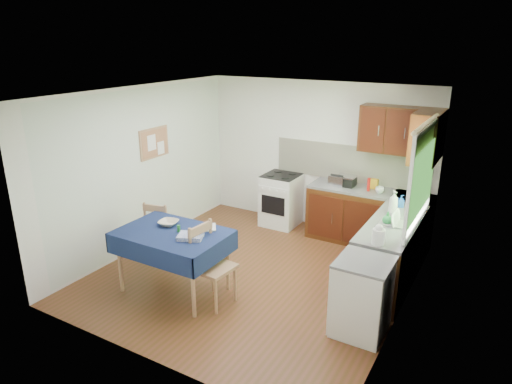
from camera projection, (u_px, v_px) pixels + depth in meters
The scene contains 33 objects.
floor at pixel (254, 274), 6.42m from camera, with size 4.20×4.20×0.00m, color #4F3115.
ceiling at pixel (254, 93), 5.62m from camera, with size 4.00×4.20×0.02m, color silver.
wall_back at pixel (316, 156), 7.74m from camera, with size 4.00×0.02×2.50m, color white.
wall_front at pixel (142, 250), 4.30m from camera, with size 4.00×0.02×2.50m, color white.
wall_left at pixel (141, 169), 6.97m from camera, with size 0.02×4.20×2.50m, color silver.
wall_right at pixel (409, 218), 5.07m from camera, with size 0.02×4.20×2.50m, color white.
base_cabinets at pixel (377, 234), 6.67m from camera, with size 1.90×2.30×0.86m.
worktop_back at pixel (370, 191), 7.12m from camera, with size 1.90×0.60×0.04m, color slate.
worktop_right at pixel (393, 224), 5.87m from camera, with size 0.60×1.70×0.04m, color slate.
worktop_corner at pixel (413, 198), 6.81m from camera, with size 0.60×0.60×0.04m, color slate.
splashback at pixel (353, 164), 7.44m from camera, with size 2.70×0.02×0.60m, color white.
upper_cabinets at pixel (408, 133), 6.58m from camera, with size 1.20×0.85×0.70m.
stove at pixel (281, 200), 7.99m from camera, with size 0.60×0.61×0.92m.
window at pixel (423, 168), 5.53m from camera, with size 0.04×1.48×1.26m.
fridge at pixel (362, 297), 5.02m from camera, with size 0.58×0.60×0.89m.
corkboard at pixel (154, 143), 7.09m from camera, with size 0.04×0.62×0.47m.
dining_table at pixel (173, 239), 5.77m from camera, with size 1.38×0.93×0.83m.
chair_far at pixel (161, 229), 6.67m from camera, with size 0.49×0.49×0.93m.
chair_near at pixel (210, 262), 5.58m from camera, with size 0.49×0.49×1.02m.
toaster at pixel (337, 181), 7.27m from camera, with size 0.25×0.15×0.19m.
sandwich_press at pixel (346, 181), 7.29m from camera, with size 0.29×0.25×0.17m.
sauce_bottle at pixel (369, 185), 7.03m from camera, with size 0.05×0.05×0.21m, color red.
yellow_packet at pixel (374, 184), 7.14m from camera, with size 0.12×0.08×0.16m, color gold.
dish_rack at pixel (395, 223), 5.79m from camera, with size 0.37×0.28×0.18m.
kettle at pixel (379, 235), 5.21m from camera, with size 0.15×0.15×0.25m.
cup at pixel (380, 190), 6.94m from camera, with size 0.13×0.13×0.10m, color white.
soap_bottle_a at pixel (393, 203), 6.09m from camera, with size 0.12×0.13×0.32m, color white.
soap_bottle_b at pixel (401, 201), 6.37m from camera, with size 0.08×0.08×0.18m, color blue.
soap_bottle_c at pixel (387, 218), 5.78m from camera, with size 0.13×0.13×0.16m, color green.
plate_bowl at pixel (169, 223), 5.93m from camera, with size 0.25×0.25×0.06m, color beige.
book at pixel (201, 228), 5.83m from camera, with size 0.18×0.25×0.02m, color white.
spice_jar at pixel (179, 228), 5.72m from camera, with size 0.04×0.04×0.09m, color #227E2D.
tea_towel at pixel (190, 236), 5.54m from camera, with size 0.30×0.23×0.05m, color navy.
Camera 1 is at (2.88, -4.93, 3.15)m, focal length 32.00 mm.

